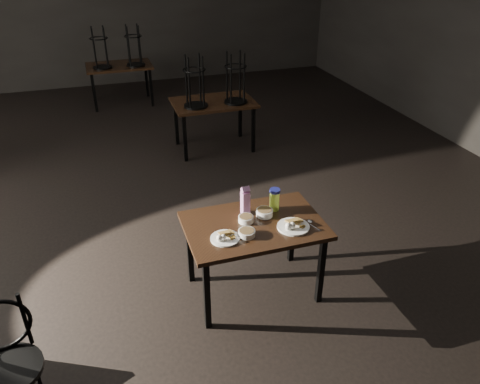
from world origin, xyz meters
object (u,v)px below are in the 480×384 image
object	(u,v)px
juice_carton	(245,201)
bentwood_chair	(5,356)
main_table	(254,231)
water_bottle	(275,199)

from	to	relation	value
juice_carton	bentwood_chair	world-z (taller)	juice_carton
main_table	water_bottle	xyz separation A→B (m)	(0.25, 0.16, 0.19)
main_table	bentwood_chair	distance (m)	2.09
juice_carton	water_bottle	bearing A→B (deg)	-3.16
water_bottle	juice_carton	bearing A→B (deg)	176.84
juice_carton	main_table	bearing A→B (deg)	-83.11
main_table	bentwood_chair	size ratio (longest dim) A/B	1.29
main_table	juice_carton	size ratio (longest dim) A/B	4.34
juice_carton	bentwood_chair	xyz separation A→B (m)	(-1.95, -0.88, -0.32)
main_table	bentwood_chair	world-z (taller)	bentwood_chair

